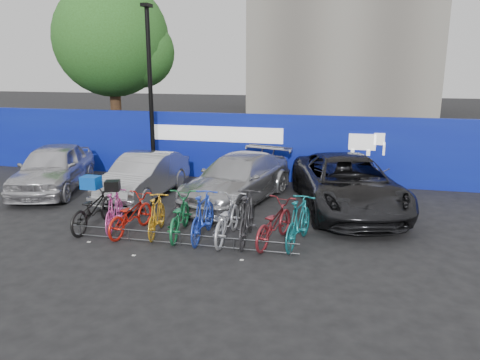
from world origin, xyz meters
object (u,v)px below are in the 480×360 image
(car_0, at_px, (53,168))
(bike_2, at_px, (130,215))
(car_2, at_px, (237,179))
(bike_8, at_px, (274,223))
(bike_1, at_px, (114,210))
(car_1, at_px, (144,176))
(bike_4, at_px, (179,216))
(bike_7, at_px, (247,217))
(car_3, at_px, (347,184))
(bike_0, at_px, (93,208))
(bike_rack, at_px, (180,239))
(tree, at_px, (117,42))
(lamppost, at_px, (150,88))
(bike_9, at_px, (299,221))
(bike_3, at_px, (157,215))
(bike_6, at_px, (227,219))
(bike_5, at_px, (203,216))

(car_0, bearing_deg, bike_2, -51.71)
(car_2, height_order, bike_8, car_2)
(bike_1, relative_size, bike_8, 0.88)
(car_1, xyz_separation_m, bike_8, (4.63, -2.99, -0.17))
(bike_1, distance_m, bike_8, 4.12)
(bike_1, relative_size, bike_4, 0.88)
(bike_7, bearing_deg, car_3, -129.59)
(bike_0, distance_m, bike_2, 1.10)
(bike_7, bearing_deg, car_2, -76.26)
(bike_rack, bearing_deg, tree, 122.45)
(bike_1, relative_size, bike_2, 0.93)
(car_1, bearing_deg, bike_1, -76.97)
(lamppost, height_order, bike_rack, lamppost)
(bike_9, bearing_deg, bike_0, 11.18)
(car_2, bearing_deg, bike_2, -105.00)
(bike_0, xyz_separation_m, bike_3, (1.78, -0.07, -0.03))
(car_0, height_order, bike_6, car_0)
(car_0, height_order, bike_9, car_0)
(lamppost, relative_size, bike_5, 3.16)
(tree, height_order, car_3, tree)
(bike_6, bearing_deg, bike_4, 0.83)
(car_2, relative_size, bike_9, 2.54)
(tree, xyz_separation_m, bike_8, (8.89, -10.03, -4.56))
(bike_3, bearing_deg, bike_1, -14.26)
(lamppost, height_order, bike_6, lamppost)
(bike_4, bearing_deg, bike_5, 165.34)
(car_1, distance_m, car_3, 6.30)
(bike_5, xyz_separation_m, bike_6, (0.58, 0.07, -0.06))
(bike_rack, height_order, bike_2, bike_2)
(lamppost, xyz_separation_m, bike_8, (5.31, -5.37, -2.76))
(bike_3, xyz_separation_m, bike_4, (0.57, 0.07, 0.01))
(bike_rack, distance_m, bike_0, 2.68)
(bike_rack, distance_m, bike_3, 1.03)
(lamppost, bearing_deg, bike_7, -49.18)
(bike_rack, xyz_separation_m, car_1, (-2.52, 3.62, 0.52))
(bike_1, xyz_separation_m, bike_8, (4.12, -0.04, -0.00))
(car_1, distance_m, bike_7, 5.01)
(bike_0, height_order, bike_8, bike_0)
(bike_rack, height_order, car_3, car_3)
(car_2, height_order, bike_5, car_2)
(tree, relative_size, car_1, 1.88)
(bike_9, bearing_deg, bike_1, 10.79)
(tree, xyz_separation_m, car_0, (1.02, -7.02, -4.29))
(bike_8, bearing_deg, lamppost, -30.72)
(tree, bearing_deg, bike_1, -64.50)
(car_0, bearing_deg, bike_9, -34.85)
(bike_1, relative_size, bike_9, 0.89)
(car_1, height_order, car_3, car_3)
(car_1, height_order, bike_7, car_1)
(lamppost, distance_m, bike_0, 6.06)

